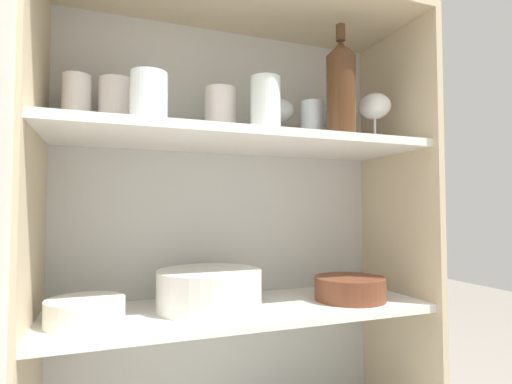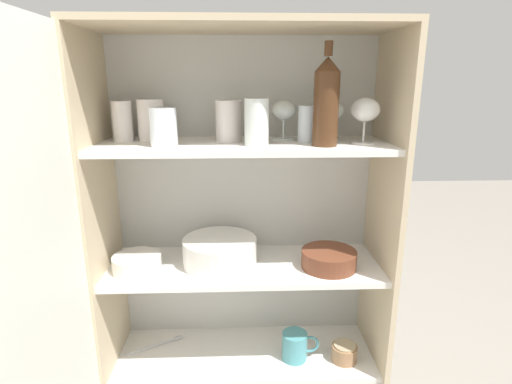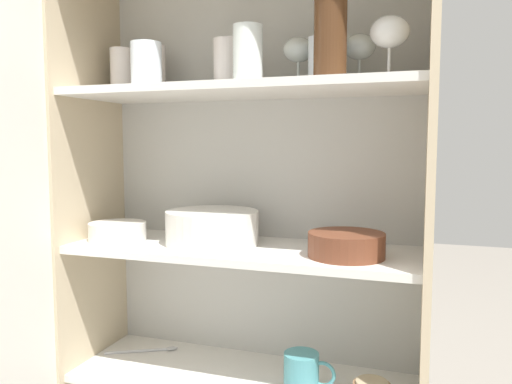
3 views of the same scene
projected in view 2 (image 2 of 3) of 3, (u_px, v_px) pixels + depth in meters
name	position (u px, v px, depth m)	size (l,w,h in m)	color
cupboard_back_panel	(244.00, 239.00, 1.50)	(0.94, 0.02, 1.43)	silver
cupboard_side_left	(107.00, 259.00, 1.33)	(0.02, 0.34, 1.43)	#CCB793
cupboard_side_right	(379.00, 255.00, 1.36)	(0.02, 0.34, 1.43)	#CCB793
cupboard_top_panel	(243.00, 26.00, 1.15)	(0.94, 0.34, 0.02)	#CCB793
shelf_board_lower	(246.00, 354.00, 1.45)	(0.90, 0.30, 0.02)	white
shelf_board_middle	(245.00, 266.00, 1.35)	(0.90, 0.30, 0.02)	white
shelf_board_upper	(244.00, 146.00, 1.24)	(0.90, 0.30, 0.02)	white
cupboard_door	(46.00, 333.00, 0.94)	(0.02, 0.47, 1.43)	silver
tumbler_glass_0	(308.00, 124.00, 1.25)	(0.06, 0.06, 0.11)	white
tumbler_glass_1	(122.00, 121.00, 1.26)	(0.06, 0.06, 0.13)	silver
tumbler_glass_2	(163.00, 127.00, 1.15)	(0.08, 0.08, 0.11)	white
tumbler_glass_3	(229.00, 121.00, 1.26)	(0.08, 0.08, 0.13)	silver
tumbler_glass_4	(151.00, 120.00, 1.27)	(0.08, 0.08, 0.13)	silver
tumbler_glass_5	(257.00, 122.00, 1.17)	(0.07, 0.07, 0.14)	white
wine_glass_0	(284.00, 112.00, 1.29)	(0.08, 0.08, 0.13)	white
wine_glass_1	(365.00, 112.00, 1.19)	(0.09, 0.09, 0.14)	white
wine_glass_2	(332.00, 112.00, 1.29)	(0.08, 0.08, 0.12)	white
wine_bottle	(326.00, 101.00, 1.15)	(0.07, 0.07, 0.29)	#4C2D19
plate_stack_white	(220.00, 251.00, 1.34)	(0.25, 0.25, 0.09)	white
mixing_bowl_large	(329.00, 258.00, 1.31)	(0.18, 0.18, 0.06)	brown
serving_bowl_small	(137.00, 262.00, 1.29)	(0.16, 0.16, 0.05)	silver
coffee_mug_primary	(295.00, 346.00, 1.40)	(0.13, 0.09, 0.10)	teal
storage_jar	(344.00, 352.00, 1.39)	(0.09, 0.09, 0.06)	#99704C
serving_spoon	(160.00, 344.00, 1.48)	(0.19, 0.11, 0.01)	silver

